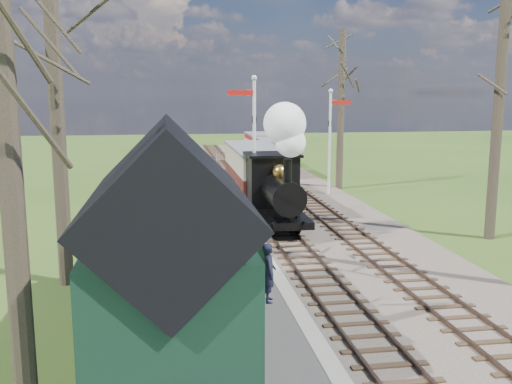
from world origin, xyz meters
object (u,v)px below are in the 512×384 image
(sign_board, at_px, (263,261))
(bench, at_px, (250,274))
(locomotive, at_px, (278,176))
(station_shed, at_px, (170,250))
(red_carriage_b, at_px, (260,148))
(person, at_px, (269,273))
(semaphore_near, at_px, (253,138))
(semaphore_far, at_px, (331,134))
(coach, at_px, (255,171))
(red_carriage_a, at_px, (274,156))

(sign_board, distance_m, bench, 0.82)
(locomotive, bearing_deg, station_shed, -112.73)
(red_carriage_b, height_order, person, red_carriage_b)
(semaphore_near, bearing_deg, person, -96.07)
(semaphore_far, xyz_separation_m, sign_board, (-6.03, -13.96, -2.63))
(locomotive, xyz_separation_m, sign_board, (-1.64, -6.18, -1.56))
(semaphore_near, xyz_separation_m, red_carriage_b, (3.37, 18.72, -2.24))
(red_carriage_b, xyz_separation_m, person, (-4.41, -28.56, -0.41))
(station_shed, xyz_separation_m, coach, (4.30, 16.30, -0.61))
(red_carriage_a, bearing_deg, station_shed, -105.29)
(semaphore_far, relative_size, person, 3.71)
(red_carriage_b, bearing_deg, coach, -100.22)
(semaphore_far, bearing_deg, red_carriage_b, 97.94)
(person, bearing_deg, semaphore_far, -15.43)
(sign_board, bearing_deg, locomotive, 75.14)
(semaphore_near, relative_size, bench, 4.57)
(red_carriage_b, bearing_deg, semaphore_near, -100.20)
(semaphore_near, xyz_separation_m, sign_board, (-0.88, -7.96, -2.91))
(station_shed, xyz_separation_m, semaphore_far, (8.67, 18.00, 1.08))
(coach, relative_size, bench, 5.86)
(red_carriage_b, relative_size, person, 3.03)
(semaphore_far, relative_size, bench, 4.21)
(person, bearing_deg, semaphore_near, -0.15)
(coach, height_order, sign_board, coach)
(semaphore_far, bearing_deg, station_shed, -115.72)
(red_carriage_a, xyz_separation_m, person, (-4.41, -23.06, -0.41))
(semaphore_near, bearing_deg, red_carriage_b, 79.80)
(semaphore_near, bearing_deg, locomotive, -66.84)
(red_carriage_a, relative_size, bench, 3.43)
(bench, relative_size, person, 0.88)
(station_shed, distance_m, bench, 4.38)
(semaphore_near, xyz_separation_m, locomotive, (0.76, -1.77, -1.35))
(coach, xyz_separation_m, red_carriage_a, (2.60, 8.92, -0.28))
(red_carriage_a, distance_m, person, 23.48)
(semaphore_near, height_order, sign_board, semaphore_near)
(locomotive, xyz_separation_m, red_carriage_a, (2.61, 14.99, -0.89))
(bench, bearing_deg, red_carriage_b, 80.17)
(coach, distance_m, person, 14.27)
(semaphore_far, distance_m, locomotive, 8.99)
(station_shed, height_order, semaphore_near, semaphore_near)
(semaphore_far, xyz_separation_m, locomotive, (-4.39, -7.77, -1.07))
(locomotive, bearing_deg, coach, 89.89)
(station_shed, height_order, sign_board, station_shed)
(coach, distance_m, bench, 13.12)
(locomotive, relative_size, red_carriage_b, 1.07)
(station_shed, relative_size, person, 4.08)
(station_shed, distance_m, semaphore_far, 20.01)
(red_carriage_a, distance_m, sign_board, 21.61)
(semaphore_far, relative_size, sign_board, 5.54)
(locomotive, relative_size, sign_board, 4.82)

